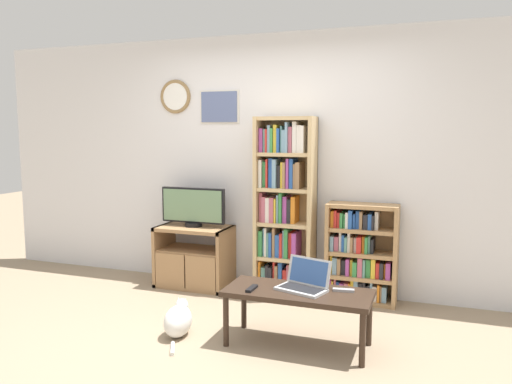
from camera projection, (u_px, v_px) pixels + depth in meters
name	position (u px, v px, depth m)	size (l,w,h in m)	color
ground_plane	(208.00, 350.00, 3.72)	(18.00, 18.00, 0.00)	gray
wall_back	(275.00, 162.00, 5.12)	(6.65, 0.09, 2.60)	silver
tv_stand	(194.00, 256.00, 5.23)	(0.76, 0.45, 0.64)	#9E754C
television	(193.00, 207.00, 5.20)	(0.70, 0.18, 0.41)	black
bookshelf_tall	(283.00, 207.00, 4.96)	(0.58, 0.29, 1.77)	tan
bookshelf_short	(360.00, 255.00, 4.76)	(0.66, 0.28, 0.95)	tan
coffee_table	(298.00, 297.00, 3.76)	(1.11, 0.46, 0.43)	#332319
laptop	(304.00, 282.00, 3.78)	(0.42, 0.35, 0.23)	#B7BABC
remote_near_laptop	(252.00, 288.00, 3.77)	(0.05, 0.16, 0.02)	black
remote_far_from_laptop	(344.00, 290.00, 3.73)	(0.16, 0.07, 0.02)	#99999E
cat	(179.00, 320.00, 3.98)	(0.26, 0.51, 0.29)	white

